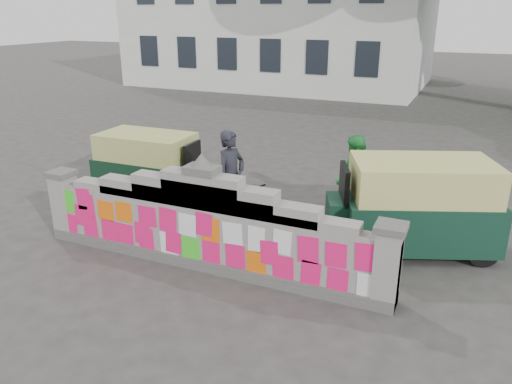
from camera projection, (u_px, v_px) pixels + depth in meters
The scene contains 8 objects.
ground at pixel (206, 266), 8.56m from camera, with size 100.00×100.00×0.00m, color #383533.
parapet_wall at pixel (204, 227), 8.30m from camera, with size 6.48×0.44×2.01m.
building at pixel (284, 12), 28.71m from camera, with size 16.00×10.00×8.90m.
cyclist_bike at pixel (232, 208), 9.66m from camera, with size 0.71×2.03×1.07m, color black.
cyclist_rider at pixel (231, 190), 9.53m from camera, with size 0.66×0.43×1.81m, color black.
pedestrian at pixel (354, 179), 10.14m from camera, with size 0.87×0.68×1.80m, color green.
rickshaw_left at pixel (150, 164), 11.55m from camera, with size 2.71×1.31×1.49m.
rickshaw_right at pixel (415, 205), 8.88m from camera, with size 3.14×2.28×1.69m.
Camera 1 is at (3.87, -6.60, 4.15)m, focal length 35.00 mm.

